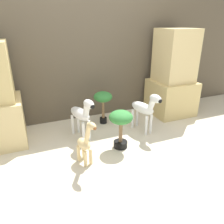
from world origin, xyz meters
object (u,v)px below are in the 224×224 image
object	(u,v)px
giraffe_figurine	(85,143)
potted_palm_front	(121,122)
zebra_left	(82,113)
zebra_right	(145,108)
potted_palm_back	(103,99)

from	to	relation	value
giraffe_figurine	potted_palm_front	world-z (taller)	giraffe_figurine
zebra_left	giraffe_figurine	world-z (taller)	zebra_left
zebra_left	potted_palm_front	xyz separation A→B (m)	(0.39, -0.40, -0.02)
zebra_right	potted_palm_front	distance (m)	0.56
zebra_right	potted_palm_back	size ratio (longest dim) A/B	1.20
giraffe_figurine	potted_palm_front	xyz separation A→B (m)	(0.51, 0.17, 0.09)
zebra_right	zebra_left	xyz separation A→B (m)	(-0.88, 0.14, 0.00)
potted_palm_front	zebra_left	bearing A→B (deg)	134.11
zebra_right	giraffe_figurine	bearing A→B (deg)	-156.55
potted_palm_back	zebra_right	bearing A→B (deg)	-48.23
zebra_left	potted_palm_back	bearing A→B (deg)	39.96
zebra_right	potted_palm_front	xyz separation A→B (m)	(-0.49, -0.26, -0.02)
zebra_left	zebra_right	bearing A→B (deg)	-9.03
zebra_left	giraffe_figurine	distance (m)	0.59
potted_palm_back	zebra_left	bearing A→B (deg)	-140.04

